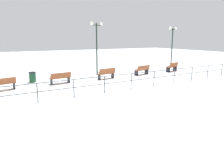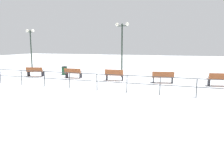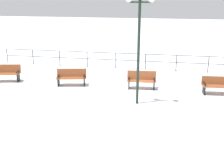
# 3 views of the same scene
# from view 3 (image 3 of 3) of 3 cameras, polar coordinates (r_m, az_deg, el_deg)

# --- Properties ---
(ground_plane) EXTENTS (80.00, 80.00, 0.00)m
(ground_plane) POSITION_cam_3_polar(r_m,az_deg,el_deg) (13.97, 6.24, -3.09)
(ground_plane) COLOR white
(ground_plane) RESTS_ON ground
(bench_nearest) EXTENTS (0.78, 1.47, 0.93)m
(bench_nearest) POSITION_cam_3_polar(r_m,az_deg,el_deg) (16.05, -21.33, 0.30)
(bench_nearest) COLOR brown
(bench_nearest) RESTS_ON ground
(bench_second) EXTENTS (0.81, 1.65, 0.87)m
(bench_second) POSITION_cam_3_polar(r_m,az_deg,el_deg) (14.49, -8.63, -0.53)
(bench_second) COLOR brown
(bench_second) RESTS_ON ground
(bench_third) EXTENTS (0.60, 1.52, 0.90)m
(bench_third) POSITION_cam_3_polar(r_m,az_deg,el_deg) (13.92, 6.31, -1.13)
(bench_third) COLOR brown
(bench_third) RESTS_ON ground
(bench_fourth) EXTENTS (0.65, 1.53, 0.84)m
(bench_fourth) POSITION_cam_3_polar(r_m,az_deg,el_deg) (14.08, 21.56, -2.17)
(bench_fourth) COLOR brown
(bench_fourth) RESTS_ON ground
(lamppost_middle) EXTENTS (0.30, 1.19, 4.70)m
(lamppost_middle) POSITION_cam_3_polar(r_m,az_deg,el_deg) (11.31, 5.80, 9.78)
(lamppost_middle) COLOR #1E2D23
(lamppost_middle) RESTS_ON ground
(waterfront_railing) EXTENTS (0.05, 19.42, 1.04)m
(waterfront_railing) POSITION_cam_3_polar(r_m,az_deg,el_deg) (17.32, 7.17, 3.29)
(waterfront_railing) COLOR #383D42
(waterfront_railing) RESTS_ON ground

